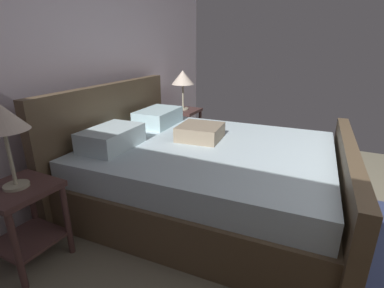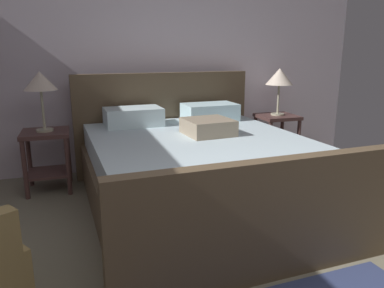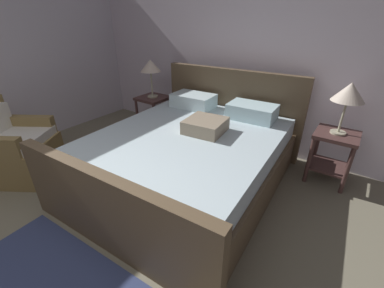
{
  "view_description": "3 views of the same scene",
  "coord_description": "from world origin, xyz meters",
  "px_view_note": "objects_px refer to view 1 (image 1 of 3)",
  "views": [
    {
      "loc": [
        -2.15,
        1.0,
        1.5
      ],
      "look_at": [
        -0.17,
        1.99,
        0.72
      ],
      "focal_mm": 26.53,
      "sensor_mm": 36.0,
      "label": 1
    },
    {
      "loc": [
        -0.85,
        -0.96,
        1.36
      ],
      "look_at": [
        0.08,
        2.01,
        0.57
      ],
      "focal_mm": 34.74,
      "sensor_mm": 36.0,
      "label": 2
    },
    {
      "loc": [
        1.58,
        -0.01,
        1.74
      ],
      "look_at": [
        0.22,
        1.92,
        0.54
      ],
      "focal_mm": 23.43,
      "sensor_mm": 36.0,
      "label": 3
    }
  ],
  "objects_px": {
    "nightstand_right": "(183,122)",
    "table_lamp_right": "(183,78)",
    "nightstand_left": "(23,212)",
    "table_lamp_left": "(1,119)",
    "bed": "(206,171)"
  },
  "relations": [
    {
      "from": "nightstand_left",
      "to": "table_lamp_right",
      "type": "bearing_deg",
      "value": 3.18
    },
    {
      "from": "bed",
      "to": "table_lamp_right",
      "type": "relative_size",
      "value": 4.43
    },
    {
      "from": "bed",
      "to": "nightstand_left",
      "type": "relative_size",
      "value": 4.1
    },
    {
      "from": "table_lamp_right",
      "to": "nightstand_left",
      "type": "height_order",
      "value": "table_lamp_right"
    },
    {
      "from": "nightstand_left",
      "to": "nightstand_right",
      "type": "bearing_deg",
      "value": 3.18
    },
    {
      "from": "nightstand_right",
      "to": "table_lamp_left",
      "type": "distance_m",
      "value": 2.7
    },
    {
      "from": "bed",
      "to": "nightstand_left",
      "type": "distance_m",
      "value": 1.53
    },
    {
      "from": "nightstand_right",
      "to": "table_lamp_left",
      "type": "height_order",
      "value": "table_lamp_left"
    },
    {
      "from": "nightstand_right",
      "to": "table_lamp_left",
      "type": "bearing_deg",
      "value": -176.82
    },
    {
      "from": "bed",
      "to": "table_lamp_left",
      "type": "xyz_separation_m",
      "value": [
        -1.3,
        0.81,
        0.72
      ]
    },
    {
      "from": "nightstand_right",
      "to": "nightstand_left",
      "type": "height_order",
      "value": "same"
    },
    {
      "from": "nightstand_right",
      "to": "table_lamp_right",
      "type": "relative_size",
      "value": 1.08
    },
    {
      "from": "bed",
      "to": "nightstand_left",
      "type": "height_order",
      "value": "bed"
    },
    {
      "from": "table_lamp_right",
      "to": "nightstand_left",
      "type": "bearing_deg",
      "value": -176.82
    },
    {
      "from": "nightstand_right",
      "to": "table_lamp_right",
      "type": "xyz_separation_m",
      "value": [
        0.0,
        0.0,
        0.64
      ]
    }
  ]
}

